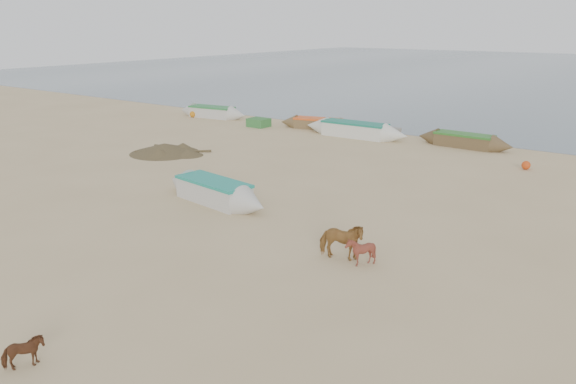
# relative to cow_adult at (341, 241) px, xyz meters

# --- Properties ---
(ground) EXTENTS (140.00, 140.00, 0.00)m
(ground) POSITION_rel_cow_adult_xyz_m (-3.73, -1.71, -0.62)
(ground) COLOR tan
(ground) RESTS_ON ground
(cow_adult) EXTENTS (1.60, 1.07, 1.24)m
(cow_adult) POSITION_rel_cow_adult_xyz_m (0.00, 0.00, 0.00)
(cow_adult) COLOR olive
(cow_adult) RESTS_ON ground
(calf_front) EXTENTS (0.99, 0.92, 0.91)m
(calf_front) POSITION_rel_cow_adult_xyz_m (0.71, -0.01, -0.16)
(calf_front) COLOR brown
(calf_front) RESTS_ON ground
(calf_right) EXTENTS (0.68, 0.78, 0.75)m
(calf_right) POSITION_rel_cow_adult_xyz_m (-2.46, -9.02, -0.25)
(calf_right) COLOR brown
(calf_right) RESTS_ON ground
(near_canoe) EXTENTS (6.15, 2.12, 0.94)m
(near_canoe) POSITION_rel_cow_adult_xyz_m (-7.33, 2.01, -0.15)
(near_canoe) COLOR beige
(near_canoe) RESTS_ON ground
(debris_pile) EXTENTS (4.54, 4.54, 0.56)m
(debris_pile) POSITION_rel_cow_adult_xyz_m (-15.98, 7.06, -0.34)
(debris_pile) COLOR brown
(debris_pile) RESTS_ON ground
(waterline_canoes) EXTENTS (52.37, 4.57, 0.97)m
(waterline_canoes) POSITION_rel_cow_adult_xyz_m (-2.58, 18.53, -0.19)
(waterline_canoes) COLOR beige
(waterline_canoes) RESTS_ON ground
(beach_clutter) EXTENTS (44.79, 4.51, 0.64)m
(beach_clutter) POSITION_rel_cow_adult_xyz_m (1.63, 17.93, -0.32)
(beach_clutter) COLOR #337135
(beach_clutter) RESTS_ON ground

